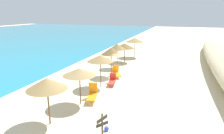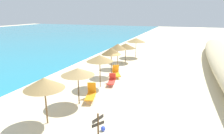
# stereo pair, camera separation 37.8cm
# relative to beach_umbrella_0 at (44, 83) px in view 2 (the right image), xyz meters

# --- Properties ---
(ground_plane) EXTENTS (160.00, 160.00, 0.00)m
(ground_plane) POSITION_rel_beach_umbrella_0_xyz_m (9.65, -1.95, -2.52)
(ground_plane) COLOR beige
(beach_umbrella_0) EXTENTS (2.33, 2.33, 2.86)m
(beach_umbrella_0) POSITION_rel_beach_umbrella_0_xyz_m (0.00, 0.00, 0.00)
(beach_umbrella_0) COLOR brown
(beach_umbrella_0) RESTS_ON ground_plane
(beach_umbrella_1) EXTENTS (2.35, 2.35, 2.68)m
(beach_umbrella_1) POSITION_rel_beach_umbrella_0_xyz_m (3.02, -0.44, -0.10)
(beach_umbrella_1) COLOR brown
(beach_umbrella_1) RESTS_ON ground_plane
(beach_umbrella_2) EXTENTS (2.32, 2.32, 2.90)m
(beach_umbrella_2) POSITION_rel_beach_umbrella_0_xyz_m (6.72, -0.50, 0.10)
(beach_umbrella_2) COLOR brown
(beach_umbrella_2) RESTS_ON ground_plane
(beach_umbrella_3) EXTENTS (2.02, 2.02, 2.98)m
(beach_umbrella_3) POSITION_rel_beach_umbrella_0_xyz_m (10.04, -0.28, 0.11)
(beach_umbrella_3) COLOR brown
(beach_umbrella_3) RESTS_ON ground_plane
(beach_umbrella_4) EXTENTS (2.01, 2.01, 2.89)m
(beach_umbrella_4) POSITION_rel_beach_umbrella_0_xyz_m (13.32, 0.14, 0.03)
(beach_umbrella_4) COLOR brown
(beach_umbrella_4) RESTS_ON ground_plane
(beach_umbrella_5) EXTENTS (2.60, 2.60, 2.52)m
(beach_umbrella_5) POSITION_rel_beach_umbrella_0_xyz_m (16.41, 0.12, -0.33)
(beach_umbrella_5) COLOR brown
(beach_umbrella_5) RESTS_ON ground_plane
(beach_umbrella_6) EXTENTS (2.70, 2.70, 2.84)m
(beach_umbrella_6) POSITION_rel_beach_umbrella_0_xyz_m (19.94, -0.40, 0.02)
(beach_umbrella_6) COLOR brown
(beach_umbrella_6) RESTS_ON ground_plane
(lounge_chair_0) EXTENTS (1.79, 1.37, 1.16)m
(lounge_chair_0) POSITION_rel_beach_umbrella_0_xyz_m (10.06, -0.82, -2.09)
(lounge_chair_0) COLOR orange
(lounge_chair_0) RESTS_ON ground_plane
(lounge_chair_1) EXTENTS (1.57, 0.89, 0.96)m
(lounge_chair_1) POSITION_rel_beach_umbrella_0_xyz_m (7.68, -1.22, -2.13)
(lounge_chair_1) COLOR red
(lounge_chair_1) RESTS_ON ground_plane
(lounge_chair_2) EXTENTS (1.72, 1.07, 1.26)m
(lounge_chair_2) POSITION_rel_beach_umbrella_0_xyz_m (3.92, -0.96, -2.00)
(lounge_chair_2) COLOR orange
(lounge_chair_2) RESTS_ON ground_plane
(wooden_signpost) EXTENTS (0.82, 0.42, 1.61)m
(wooden_signpost) POSITION_rel_beach_umbrella_0_xyz_m (-0.65, -3.61, -1.55)
(wooden_signpost) COLOR brown
(wooden_signpost) RESTS_ON ground_plane
(beach_ball) EXTENTS (0.27, 0.27, 0.27)m
(beach_ball) POSITION_rel_beach_umbrella_0_xyz_m (0.41, -3.43, -2.38)
(beach_ball) COLOR blue
(beach_ball) RESTS_ON ground_plane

